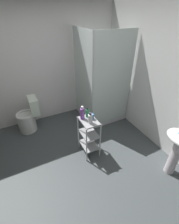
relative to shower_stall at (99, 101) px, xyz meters
name	(u,v)px	position (x,y,z in m)	size (l,w,h in m)	color
ground_plane	(69,175)	(1.22, -1.22, -0.47)	(4.20, 4.20, 0.02)	#42484A
wall_back	(170,84)	(1.23, 0.63, 0.79)	(4.20, 0.14, 2.50)	white
wall_left	(34,67)	(-0.63, -1.22, 0.79)	(0.10, 4.20, 2.50)	white
shower_stall	(99,101)	(0.00, 0.00, 0.00)	(0.92, 0.92, 2.00)	white
pedestal_sink	(179,146)	(1.90, 0.30, 0.12)	(0.46, 0.37, 0.81)	white
toilet	(29,118)	(-0.26, -1.59, -0.15)	(0.37, 0.49, 0.76)	white
storage_cart	(89,134)	(0.92, -0.71, -0.03)	(0.38, 0.28, 0.74)	silver
body_wash_bottle_green	(87,113)	(0.81, -0.69, 0.35)	(0.06, 0.06, 0.18)	#359A57
lotion_bottle_white	(90,119)	(0.99, -0.72, 0.36)	(0.07, 0.07, 0.20)	white
conditioner_bottle_purple	(82,113)	(0.82, -0.79, 0.38)	(0.07, 0.07, 0.24)	purple
rinse_cup	(92,117)	(0.89, -0.65, 0.32)	(0.07, 0.07, 0.09)	#3870B2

